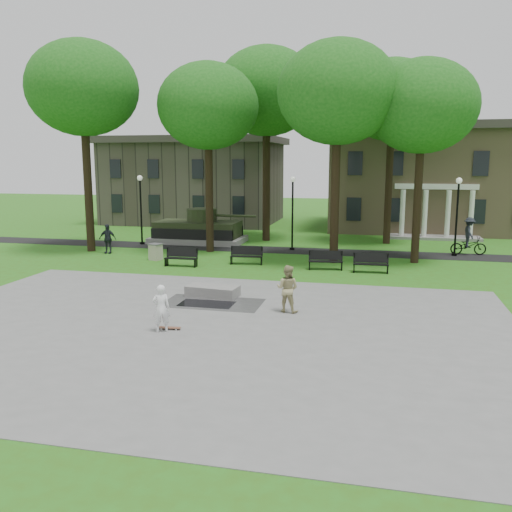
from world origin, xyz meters
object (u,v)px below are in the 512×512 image
(friend_watching, at_px, (287,289))
(trash_bin, at_px, (156,252))
(concrete_block, at_px, (213,291))
(park_bench_0, at_px, (182,257))
(skateboarder, at_px, (161,308))
(cyclist, at_px, (469,240))

(friend_watching, distance_m, trash_bin, 13.08)
(concrete_block, distance_m, trash_bin, 9.50)
(park_bench_0, height_order, trash_bin, park_bench_0)
(friend_watching, bearing_deg, skateboarder, 52.84)
(friend_watching, distance_m, cyclist, 17.43)
(concrete_block, relative_size, park_bench_0, 1.22)
(friend_watching, height_order, cyclist, cyclist)
(cyclist, height_order, trash_bin, cyclist)
(concrete_block, xyz_separation_m, skateboarder, (-0.24, -5.01, 0.59))
(friend_watching, bearing_deg, park_bench_0, -36.03)
(concrete_block, distance_m, cyclist, 18.20)
(concrete_block, bearing_deg, skateboarder, -92.74)
(skateboarder, xyz_separation_m, friend_watching, (3.75, 3.37, 0.09))
(park_bench_0, bearing_deg, friend_watching, -47.60)
(friend_watching, bearing_deg, cyclist, -109.10)
(park_bench_0, bearing_deg, cyclist, 24.22)
(concrete_block, distance_m, skateboarder, 5.05)
(concrete_block, xyz_separation_m, park_bench_0, (-3.69, 6.07, 0.28))
(park_bench_0, xyz_separation_m, trash_bin, (-2.14, 1.43, -0.04))
(concrete_block, distance_m, park_bench_0, 7.11)
(cyclist, bearing_deg, friend_watching, 143.27)
(skateboarder, relative_size, friend_watching, 0.90)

